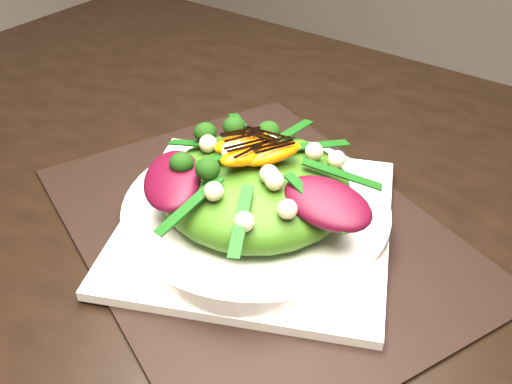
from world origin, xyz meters
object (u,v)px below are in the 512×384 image
Objects in this scene: plate_base at (256,223)px; salad_bowl at (256,212)px; placemat at (256,228)px; orange_segment at (271,141)px; dining_table at (356,251)px; lettuce_mound at (256,187)px.

salad_bowl is (0.00, 0.00, 0.02)m from plate_base.
placemat is 7.65× the size of orange_segment.
plate_base is at bearing -149.51° from dining_table.
plate_base is 4.64× the size of orange_segment.
dining_table is 27.01× the size of orange_segment.
placemat is 1.65× the size of plate_base.
lettuce_mound is (0.00, -0.00, 0.05)m from placemat.
dining_table is 0.11m from placemat.
orange_segment is (-0.00, 0.03, 0.09)m from placemat.
dining_table is 0.15m from orange_segment.
lettuce_mound is (0.00, 0.00, 0.03)m from salad_bowl.
orange_segment is (-0.00, 0.03, 0.08)m from plate_base.
placemat is at bearing -149.51° from dining_table.
orange_segment reaches higher than plate_base.
plate_base is 1.43× the size of lettuce_mound.
plate_base is at bearing 0.00° from lettuce_mound.
salad_bowl is 1.43× the size of lettuce_mound.
placemat is (-0.09, -0.05, 0.02)m from dining_table.
salad_bowl is at bearing -149.51° from dining_table.
dining_table reaches higher than placemat.
placemat is at bearing 135.00° from lettuce_mound.
plate_base is (0.00, -0.00, 0.01)m from placemat.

